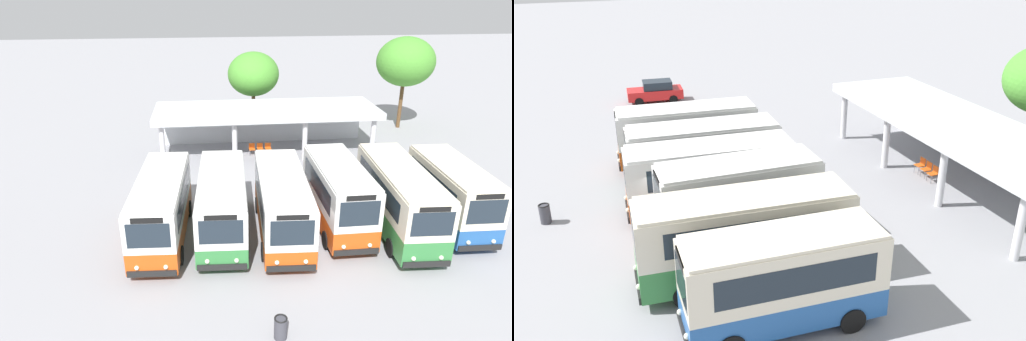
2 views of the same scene
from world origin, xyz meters
TOP-DOWN VIEW (x-y plane):
  - ground_plane at (0.00, 0.00)m, footprint 180.00×180.00m
  - city_bus_nearest_orange at (-6.74, 2.03)m, footprint 2.64×7.69m
  - city_bus_second_in_row at (-3.77, 2.22)m, footprint 2.71×7.76m
  - city_bus_middle_cream at (-0.79, 1.86)m, footprint 2.68×7.86m
  - city_bus_fourth_amber at (2.18, 2.30)m, footprint 2.40×6.77m
  - city_bus_fifth_blue at (5.16, 1.63)m, footprint 2.64×8.06m
  - city_bus_far_end_green at (8.13, 1.95)m, footprint 2.46×6.66m
  - terminal_canopy at (0.01, 14.78)m, footprint 16.34×5.30m
  - waiting_chair_end_by_column at (-1.14, 13.47)m, footprint 0.46×0.46m
  - waiting_chair_second_from_end at (-0.54, 13.46)m, footprint 0.46×0.46m
  - waiting_chair_middle_seat at (0.07, 13.44)m, footprint 0.46×0.46m
  - roadside_tree_behind_canopy at (-0.33, 20.14)m, footprint 4.34×4.34m
  - roadside_tree_east_of_canopy at (12.40, 18.93)m, footprint 4.83×4.83m
  - litter_bin_apron at (-2.01, -5.46)m, footprint 0.49×0.49m

SIDE VIEW (x-z plane):
  - ground_plane at x=0.00m, z-range 0.00..0.00m
  - litter_bin_apron at x=-2.01m, z-range 0.01..0.91m
  - waiting_chair_end_by_column at x=-1.14m, z-range 0.09..0.95m
  - waiting_chair_second_from_end at x=-0.54m, z-range 0.09..0.95m
  - waiting_chair_middle_seat at x=0.07m, z-range 0.09..0.95m
  - city_bus_second_in_row at x=-3.77m, z-range 0.17..3.35m
  - city_bus_middle_cream at x=-0.79m, z-range 0.17..3.40m
  - city_bus_nearest_orange at x=-6.74m, z-range 0.17..3.46m
  - city_bus_far_end_green at x=8.13m, z-range 0.17..3.55m
  - city_bus_fifth_blue at x=5.16m, z-range 0.17..3.62m
  - city_bus_fourth_amber at x=2.18m, z-range 0.17..3.66m
  - terminal_canopy at x=0.01m, z-range 0.92..4.32m
  - roadside_tree_behind_canopy at x=-0.33m, z-range 1.43..8.01m
  - roadside_tree_east_of_canopy at x=12.40m, z-range 1.83..9.62m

